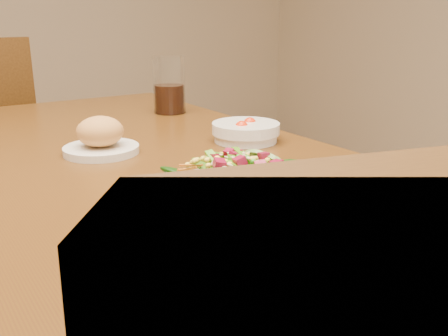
% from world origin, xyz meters
% --- Properties ---
extents(dining_table, '(0.90, 1.40, 0.75)m').
position_xyz_m(dining_table, '(0.00, 0.00, 0.65)').
color(dining_table, '#4A2C0C').
rests_on(dining_table, ground_plane).
extents(salad_plate, '(0.26, 0.25, 0.07)m').
position_xyz_m(salad_plate, '(0.09, -0.32, 0.78)').
color(salad_plate, silver).
rests_on(salad_plate, dining_table).
extents(bread_plate, '(0.14, 0.14, 0.07)m').
position_xyz_m(bread_plate, '(0.04, 0.06, 0.78)').
color(bread_plate, silver).
rests_on(bread_plate, dining_table).
extents(tomato_bowl, '(0.14, 0.14, 0.05)m').
position_xyz_m(tomato_bowl, '(0.32, -0.02, 0.77)').
color(tomato_bowl, silver).
rests_on(tomato_bowl, dining_table).
extents(drinking_glass, '(0.09, 0.09, 0.15)m').
position_xyz_m(drinking_glass, '(0.34, 0.35, 0.81)').
color(drinking_glass, silver).
rests_on(drinking_glass, dining_table).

